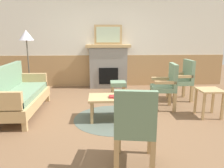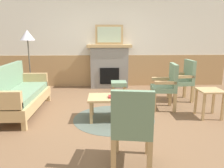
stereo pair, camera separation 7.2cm
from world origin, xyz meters
The scene contains 14 objects.
ground_plane centered at (0.00, 0.00, 0.00)m, with size 14.00×14.00×0.00m, color brown.
wall_back centered at (0.00, 2.60, 1.31)m, with size 7.20×0.14×2.70m.
fireplace centered at (0.00, 2.35, 0.65)m, with size 1.30×0.44×1.28m.
framed_picture centered at (0.00, 2.35, 1.56)m, with size 0.80×0.04×0.56m.
couch centered at (-1.87, 0.15, 0.40)m, with size 0.70×1.80×0.98m.
coffee_table centered at (0.01, -0.22, 0.39)m, with size 0.96×0.56×0.44m.
round_rug centered at (0.01, -0.22, 0.00)m, with size 1.55×1.55×0.01m, color #4C564C.
book_on_table centered at (0.01, -0.28, 0.46)m, with size 0.20×0.16×0.03m, color maroon.
footstool centered at (0.22, 1.46, 0.28)m, with size 0.40×0.40×0.36m.
armchair_near_fireplace centered at (1.16, 0.31, 0.54)m, with size 0.51×0.51×0.98m.
armchair_by_window_left centered at (1.75, 0.93, 0.54)m, with size 0.52×0.52×0.98m.
armchair_front_left centered at (0.16, -1.75, 0.54)m, with size 0.54×0.54×0.98m.
side_table centered at (1.85, -0.20, 0.43)m, with size 0.44×0.44×0.55m.
floor_lamp_by_couch centered at (-2.05, 1.45, 1.45)m, with size 0.36×0.36×1.68m.
Camera 2 is at (-0.18, -4.20, 1.59)m, focal length 35.51 mm.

